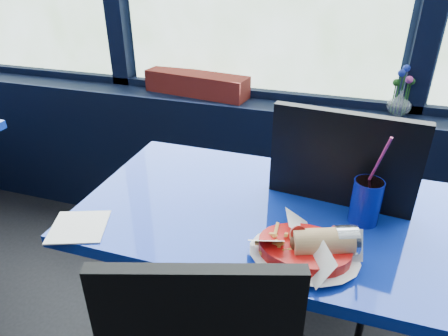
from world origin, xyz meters
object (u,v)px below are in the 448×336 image
Objects in this scene: chair_near_back at (330,214)px; food_basket at (307,248)px; ketchup_bottle at (357,158)px; flower_vase at (400,100)px; planter_box at (197,84)px; soda_cup at (366,201)px; near_table at (267,252)px.

chair_near_back is 0.48m from food_basket.
flower_vase is at bearing 75.10° from ketchup_bottle.
flower_vase reaches higher than planter_box.
food_basket is 1.18× the size of ketchup_bottle.
ketchup_bottle is (0.11, 0.45, 0.07)m from food_basket.
chair_near_back is 0.74m from flower_vase.
soda_cup reaches higher than flower_vase.
soda_cup is at bearing 119.77° from chair_near_back.
planter_box is 2.10× the size of food_basket.
near_table is 0.45m from ketchup_bottle.
planter_box is 1.24m from soda_cup.
soda_cup is (0.28, 0.02, 0.26)m from near_table.
chair_near_back is 0.32m from soda_cup.
planter_box is at bearing -33.44° from chair_near_back.
near_table is at bearing -135.60° from ketchup_bottle.
planter_box is at bearing 124.05° from near_table.
chair_near_back is at bearing 88.22° from food_basket.
planter_box is 2.46× the size of flower_vase.
food_basket reaches higher than near_table.
chair_near_back is at bearing -31.15° from planter_box.
flower_vase is 0.78× the size of soda_cup.
ketchup_bottle is at bearing -28.80° from planter_box.
soda_cup is (0.14, 0.22, 0.04)m from food_basket.
ketchup_bottle is (0.84, -0.64, -0.01)m from planter_box.
flower_vase is 1.13m from food_basket.
near_table is 0.31m from chair_near_back.
flower_vase is 1.01× the size of ketchup_bottle.
flower_vase is (0.42, 0.89, 0.30)m from near_table.
ketchup_bottle is at bearing 44.40° from near_table.
near_table is at bearing -176.77° from soda_cup.
soda_cup reaches higher than ketchup_bottle.
soda_cup is (0.04, -0.23, -0.03)m from ketchup_bottle.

